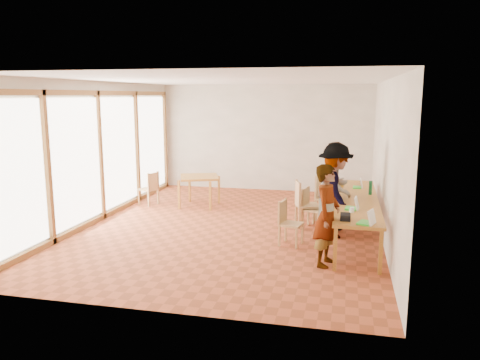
# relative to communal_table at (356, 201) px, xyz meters

# --- Properties ---
(ground) EXTENTS (8.00, 8.00, 0.00)m
(ground) POSITION_rel_communal_table_xyz_m (-2.50, 0.13, -0.70)
(ground) COLOR #AB4B29
(ground) RESTS_ON ground
(wall_back) EXTENTS (6.00, 0.10, 3.00)m
(wall_back) POSITION_rel_communal_table_xyz_m (-2.50, 4.13, 0.80)
(wall_back) COLOR silver
(wall_back) RESTS_ON ground
(wall_front) EXTENTS (6.00, 0.10, 3.00)m
(wall_front) POSITION_rel_communal_table_xyz_m (-2.50, -3.87, 0.80)
(wall_front) COLOR silver
(wall_front) RESTS_ON ground
(wall_right) EXTENTS (0.10, 8.00, 3.00)m
(wall_right) POSITION_rel_communal_table_xyz_m (0.50, 0.13, 0.80)
(wall_right) COLOR silver
(wall_right) RESTS_ON ground
(window_wall) EXTENTS (0.10, 8.00, 3.00)m
(window_wall) POSITION_rel_communal_table_xyz_m (-5.46, 0.13, 0.80)
(window_wall) COLOR white
(window_wall) RESTS_ON ground
(ceiling) EXTENTS (6.00, 8.00, 0.04)m
(ceiling) POSITION_rel_communal_table_xyz_m (-2.50, 0.13, 2.32)
(ceiling) COLOR white
(ceiling) RESTS_ON wall_back
(communal_table) EXTENTS (0.80, 4.00, 0.75)m
(communal_table) POSITION_rel_communal_table_xyz_m (0.00, 0.00, 0.00)
(communal_table) COLOR #BE792A
(communal_table) RESTS_ON ground
(side_table) EXTENTS (0.90, 0.90, 0.75)m
(side_table) POSITION_rel_communal_table_xyz_m (-3.71, 1.74, -0.03)
(side_table) COLOR #BE792A
(side_table) RESTS_ON ground
(chair_near) EXTENTS (0.46, 0.46, 0.44)m
(chair_near) POSITION_rel_communal_table_xyz_m (-1.24, -0.79, -0.20)
(chair_near) COLOR tan
(chair_near) RESTS_ON ground
(chair_mid) EXTENTS (0.56, 0.56, 0.51)m
(chair_mid) POSITION_rel_communal_table_xyz_m (-1.07, 0.44, -0.11)
(chair_mid) COLOR tan
(chair_mid) RESTS_ON ground
(chair_far) EXTENTS (0.48, 0.48, 0.44)m
(chair_far) POSITION_rel_communal_table_xyz_m (-0.92, 0.41, -0.19)
(chair_far) COLOR tan
(chair_far) RESTS_ON ground
(chair_empty) EXTENTS (0.52, 0.52, 0.53)m
(chair_empty) POSITION_rel_communal_table_xyz_m (-0.71, 1.17, -0.10)
(chair_empty) COLOR tan
(chair_empty) RESTS_ON ground
(chair_spare) EXTENTS (0.50, 0.50, 0.44)m
(chair_spare) POSITION_rel_communal_table_xyz_m (-4.92, 1.56, -0.19)
(chair_spare) COLOR tan
(chair_spare) RESTS_ON ground
(person_near) EXTENTS (0.53, 0.68, 1.64)m
(person_near) POSITION_rel_communal_table_xyz_m (-0.49, -1.70, 0.12)
(person_near) COLOR gray
(person_near) RESTS_ON ground
(person_mid) EXTENTS (0.96, 1.07, 1.82)m
(person_mid) POSITION_rel_communal_table_xyz_m (-0.39, 0.13, 0.21)
(person_mid) COLOR gray
(person_mid) RESTS_ON ground
(person_far) EXTENTS (0.98, 1.31, 1.81)m
(person_far) POSITION_rel_communal_table_xyz_m (-0.41, -0.08, 0.20)
(person_far) COLOR gray
(person_far) RESTS_ON ground
(laptop_near) EXTENTS (0.31, 0.33, 0.23)m
(laptop_near) POSITION_rel_communal_table_xyz_m (0.14, -1.82, 0.11)
(laptop_near) COLOR green
(laptop_near) RESTS_ON communal_table
(laptop_mid) EXTENTS (0.26, 0.29, 0.22)m
(laptop_mid) POSITION_rel_communal_table_xyz_m (-0.07, -0.90, 0.11)
(laptop_mid) COLOR green
(laptop_mid) RESTS_ON communal_table
(laptop_far) EXTENTS (0.22, 0.25, 0.20)m
(laptop_far) POSITION_rel_communal_table_xyz_m (0.07, 1.08, 0.10)
(laptop_far) COLOR green
(laptop_far) RESTS_ON communal_table
(yellow_mug) EXTENTS (0.14, 0.14, 0.09)m
(yellow_mug) POSITION_rel_communal_table_xyz_m (-0.30, 1.01, 0.09)
(yellow_mug) COLOR gold
(yellow_mug) RESTS_ON communal_table
(green_bottle) EXTENTS (0.07, 0.07, 0.28)m
(green_bottle) POSITION_rel_communal_table_xyz_m (0.27, 0.43, 0.19)
(green_bottle) COLOR #18683A
(green_bottle) RESTS_ON communal_table
(clear_glass) EXTENTS (0.07, 0.07, 0.09)m
(clear_glass) POSITION_rel_communal_table_xyz_m (-0.10, -1.12, 0.09)
(clear_glass) COLOR silver
(clear_glass) RESTS_ON communal_table
(condiment_cup) EXTENTS (0.08, 0.08, 0.06)m
(condiment_cup) POSITION_rel_communal_table_xyz_m (-0.10, -1.13, 0.08)
(condiment_cup) COLOR white
(condiment_cup) RESTS_ON communal_table
(pink_phone) EXTENTS (0.05, 0.10, 0.01)m
(pink_phone) POSITION_rel_communal_table_xyz_m (0.04, 1.26, 0.05)
(pink_phone) COLOR #BA315C
(pink_phone) RESTS_ON communal_table
(black_pouch) EXTENTS (0.16, 0.26, 0.09)m
(black_pouch) POSITION_rel_communal_table_xyz_m (-0.20, -1.62, 0.09)
(black_pouch) COLOR black
(black_pouch) RESTS_ON communal_table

